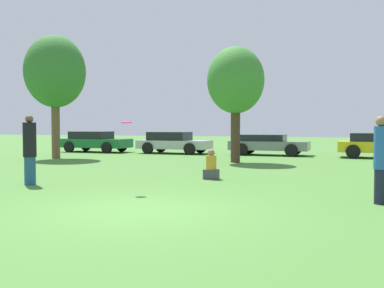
{
  "coord_description": "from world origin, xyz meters",
  "views": [
    {
      "loc": [
        3.88,
        -7.7,
        1.65
      ],
      "look_at": [
        0.01,
        3.12,
        1.18
      ],
      "focal_mm": 40.99,
      "sensor_mm": 36.0,
      "label": 1
    }
  ],
  "objects": [
    {
      "name": "tree_1",
      "position": [
        -0.94,
        11.63,
        3.66
      ],
      "size": [
        2.58,
        2.58,
        5.22
      ],
      "color": "#473323",
      "rests_on": "ground"
    },
    {
      "name": "bystander_sitting",
      "position": [
        -0.13,
        5.28,
        0.37
      ],
      "size": [
        0.44,
        0.36,
        0.93
      ],
      "color": "#3F3F47",
      "rests_on": "ground"
    },
    {
      "name": "parked_car_silver",
      "position": [
        -6.07,
        16.73,
        0.68
      ],
      "size": [
        4.33,
        2.11,
        1.29
      ],
      "rotation": [
        0.0,
        0.0,
        -0.02
      ],
      "color": "#B2B2B7",
      "rests_on": "ground"
    },
    {
      "name": "frisbee",
      "position": [
        -1.32,
        2.0,
        1.74
      ],
      "size": [
        0.26,
        0.26,
        0.05
      ],
      "color": "#F21E72"
    },
    {
      "name": "parked_car_green",
      "position": [
        -11.32,
        16.39,
        0.7
      ],
      "size": [
        4.42,
        2.06,
        1.31
      ],
      "rotation": [
        0.0,
        0.0,
        -0.02
      ],
      "color": "#196633",
      "rests_on": "ground"
    },
    {
      "name": "parked_car_yellow",
      "position": [
        5.28,
        16.71,
        0.69
      ],
      "size": [
        3.99,
        2.05,
        1.29
      ],
      "rotation": [
        0.0,
        0.0,
        -0.02
      ],
      "color": "gold",
      "rests_on": "ground"
    },
    {
      "name": "parked_car_grey",
      "position": [
        -0.42,
        17.1,
        0.64
      ],
      "size": [
        4.42,
        2.06,
        1.16
      ],
      "rotation": [
        0.0,
        0.0,
        -0.02
      ],
      "color": "slate",
      "rests_on": "ground"
    },
    {
      "name": "person_thrower",
      "position": [
        -4.51,
        2.27,
        0.99
      ],
      "size": [
        0.36,
        0.36,
        1.96
      ],
      "rotation": [
        0.0,
        0.0,
        0.0
      ],
      "color": "navy",
      "rests_on": "ground"
    },
    {
      "name": "tree_0",
      "position": [
        -10.2,
        11.0,
        4.37
      ],
      "size": [
        3.07,
        3.07,
        6.25
      ],
      "color": "brown",
      "rests_on": "ground"
    },
    {
      "name": "ground_plane",
      "position": [
        0.0,
        0.0,
        0.0
      ],
      "size": [
        120.0,
        120.0,
        0.0
      ],
      "primitive_type": "plane",
      "color": "#477A33"
    },
    {
      "name": "person_catcher",
      "position": [
        4.53,
        2.29,
        0.97
      ],
      "size": [
        0.29,
        0.29,
        1.87
      ],
      "rotation": [
        0.0,
        0.0,
        -3.14
      ],
      "color": "#191E33",
      "rests_on": "ground"
    }
  ]
}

